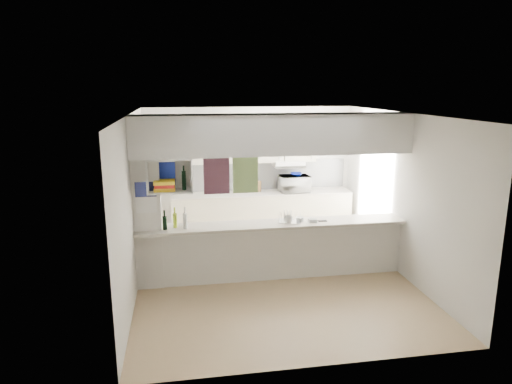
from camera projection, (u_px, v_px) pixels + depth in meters
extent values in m
plane|color=tan|center=(273.00, 278.00, 7.30)|extent=(4.80, 4.80, 0.00)
plane|color=white|center=(274.00, 114.00, 6.71)|extent=(4.80, 4.80, 0.00)
plane|color=silver|center=(250.00, 171.00, 9.31)|extent=(4.20, 0.00, 4.20)
plane|color=silver|center=(133.00, 205.00, 6.67)|extent=(0.00, 4.80, 4.80)
plane|color=silver|center=(401.00, 194.00, 7.35)|extent=(0.00, 4.80, 4.80)
cube|color=silver|center=(273.00, 252.00, 7.20)|extent=(4.20, 0.15, 0.88)
cube|color=beige|center=(273.00, 224.00, 7.10)|extent=(4.20, 0.50, 0.04)
cube|color=white|center=(274.00, 134.00, 6.78)|extent=(4.20, 0.50, 0.60)
cube|color=silver|center=(147.00, 205.00, 6.70)|extent=(0.40, 0.18, 2.60)
cube|color=#191E4C|center=(146.00, 189.00, 6.55)|extent=(0.30, 0.01, 0.22)
cube|color=white|center=(146.00, 205.00, 6.61)|extent=(0.30, 0.01, 0.24)
cube|color=black|center=(216.00, 174.00, 7.00)|extent=(0.40, 0.02, 0.62)
cube|color=#16675F|center=(245.00, 173.00, 7.07)|extent=(0.40, 0.02, 0.62)
cube|color=white|center=(170.00, 191.00, 6.61)|extent=(0.65, 0.35, 0.02)
cube|color=white|center=(169.00, 159.00, 6.51)|extent=(0.65, 0.35, 0.02)
cube|color=white|center=(170.00, 173.00, 6.72)|extent=(0.65, 0.02, 0.50)
cube|color=white|center=(147.00, 176.00, 6.51)|extent=(0.02, 0.35, 0.50)
cube|color=white|center=(192.00, 174.00, 6.61)|extent=(0.02, 0.35, 0.50)
cube|color=gold|center=(165.00, 189.00, 6.59)|extent=(0.30, 0.24, 0.05)
cube|color=#AF1B17|center=(164.00, 185.00, 6.58)|extent=(0.28, 0.22, 0.05)
cube|color=gold|center=(164.00, 182.00, 6.57)|extent=(0.30, 0.24, 0.05)
cube|color=navy|center=(166.00, 174.00, 6.67)|extent=(0.26, 0.02, 0.34)
cylinder|color=black|center=(184.00, 180.00, 6.61)|extent=(0.06, 0.06, 0.28)
cube|color=beige|center=(262.00, 215.00, 9.25)|extent=(3.60, 0.60, 0.90)
cube|color=beige|center=(262.00, 193.00, 9.15)|extent=(3.60, 0.63, 0.03)
cube|color=silver|center=(259.00, 175.00, 9.35)|extent=(3.60, 0.03, 0.60)
cube|color=beige|center=(251.00, 144.00, 9.02)|extent=(2.62, 0.34, 0.72)
cube|color=white|center=(288.00, 164.00, 9.16)|extent=(0.60, 0.46, 0.12)
cube|color=silver|center=(291.00, 167.00, 8.95)|extent=(0.60, 0.02, 0.05)
imported|color=white|center=(294.00, 184.00, 9.17)|extent=(0.61, 0.43, 0.33)
imported|color=navy|center=(296.00, 174.00, 9.13)|extent=(0.23, 0.23, 0.06)
cube|color=silver|center=(290.00, 221.00, 7.16)|extent=(0.41, 0.35, 0.01)
cylinder|color=white|center=(284.00, 215.00, 7.15)|extent=(0.06, 0.17, 0.18)
cylinder|color=white|center=(288.00, 215.00, 7.14)|extent=(0.06, 0.17, 0.18)
cylinder|color=white|center=(291.00, 216.00, 7.13)|extent=(0.06, 0.17, 0.18)
imported|color=white|center=(288.00, 220.00, 7.04)|extent=(0.17, 0.17, 0.11)
cylinder|color=black|center=(165.00, 223.00, 6.75)|extent=(0.07, 0.07, 0.20)
cylinder|color=black|center=(164.00, 213.00, 6.72)|extent=(0.02, 0.02, 0.09)
cylinder|color=olive|center=(175.00, 220.00, 6.85)|extent=(0.07, 0.07, 0.22)
cylinder|color=olive|center=(175.00, 210.00, 6.82)|extent=(0.02, 0.02, 0.09)
cylinder|color=silver|center=(185.00, 221.00, 6.80)|extent=(0.07, 0.07, 0.23)
cylinder|color=silver|center=(185.00, 210.00, 6.76)|extent=(0.02, 0.02, 0.09)
cylinder|color=silver|center=(300.00, 219.00, 7.20)|extent=(0.13, 0.13, 0.06)
cube|color=silver|center=(313.00, 221.00, 7.13)|extent=(0.13, 0.09, 0.05)
cube|color=black|center=(322.00, 221.00, 7.19)|extent=(0.14, 0.07, 0.01)
cylinder|color=black|center=(246.00, 189.00, 9.13)|extent=(0.10, 0.10, 0.14)
cube|color=#51391B|center=(258.00, 186.00, 9.19)|extent=(0.13, 0.12, 0.22)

